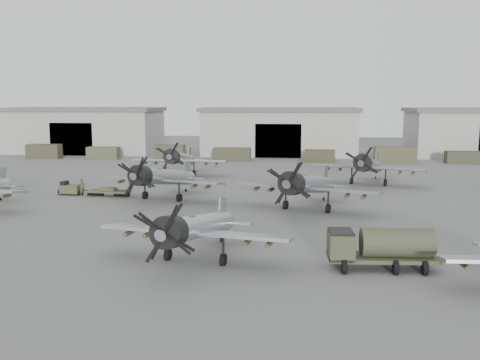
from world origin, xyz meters
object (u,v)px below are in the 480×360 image
(aircraft_far_1, at_px, (369,165))
(tug_trailer, at_px, (85,190))
(aircraft_near_1, at_px, (194,228))
(aircraft_far_0, at_px, (179,158))
(fuel_tanker, at_px, (381,246))
(aircraft_mid_1, at_px, (161,177))
(aircraft_mid_2, at_px, (306,185))
(ground_crew, at_px, (82,187))

(aircraft_far_1, height_order, tug_trailer, aircraft_far_1)
(aircraft_near_1, xyz_separation_m, aircraft_far_0, (-9.46, 38.16, 0.09))
(aircraft_near_1, bearing_deg, fuel_tanker, 11.26)
(aircraft_mid_1, relative_size, aircraft_far_0, 1.02)
(fuel_tanker, bearing_deg, aircraft_mid_2, 101.25)
(aircraft_far_0, distance_m, aircraft_far_1, 24.93)
(aircraft_mid_1, height_order, tug_trailer, aircraft_mid_1)
(aircraft_mid_2, relative_size, aircraft_far_1, 1.02)
(aircraft_mid_1, height_order, ground_crew, aircraft_mid_1)
(aircraft_mid_2, height_order, aircraft_far_0, aircraft_mid_2)
(aircraft_mid_1, distance_m, aircraft_far_0, 17.69)
(fuel_tanker, bearing_deg, aircraft_far_0, 115.67)
(aircraft_near_1, distance_m, aircraft_far_1, 36.14)
(aircraft_near_1, xyz_separation_m, ground_crew, (-16.47, 22.00, -1.33))
(aircraft_near_1, distance_m, aircraft_mid_2, 18.27)
(aircraft_mid_2, bearing_deg, aircraft_mid_1, -175.58)
(aircraft_mid_1, distance_m, fuel_tanker, 27.94)
(fuel_tanker, height_order, tug_trailer, fuel_tanker)
(aircraft_near_1, xyz_separation_m, aircraft_mid_1, (-7.48, 20.58, 0.13))
(aircraft_near_1, height_order, aircraft_far_0, aircraft_far_0)
(tug_trailer, distance_m, ground_crew, 0.71)
(aircraft_far_0, bearing_deg, aircraft_near_1, -74.14)
(aircraft_mid_1, xyz_separation_m, aircraft_far_1, (22.38, 12.34, 0.02))
(aircraft_mid_1, height_order, fuel_tanker, aircraft_mid_1)
(aircraft_near_1, bearing_deg, aircraft_mid_2, 77.20)
(ground_crew, bearing_deg, aircraft_far_1, -46.89)
(aircraft_mid_2, bearing_deg, fuel_tanker, -56.56)
(aircraft_far_0, relative_size, tug_trailer, 1.70)
(aircraft_mid_2, height_order, fuel_tanker, aircraft_mid_2)
(tug_trailer, height_order, ground_crew, ground_crew)
(aircraft_far_0, distance_m, tug_trailer, 17.15)
(aircraft_near_1, relative_size, aircraft_far_0, 0.97)
(aircraft_far_1, bearing_deg, fuel_tanker, -78.96)
(aircraft_far_1, distance_m, fuel_tanker, 32.97)
(aircraft_near_1, bearing_deg, tug_trailer, 136.60)
(aircraft_near_1, relative_size, aircraft_far_1, 0.94)
(fuel_tanker, bearing_deg, aircraft_near_1, 177.45)
(aircraft_mid_2, bearing_deg, aircraft_near_1, -94.42)
(tug_trailer, xyz_separation_m, ground_crew, (-0.03, -0.61, 0.37))
(tug_trailer, bearing_deg, ground_crew, -89.25)
(aircraft_near_1, height_order, aircraft_mid_1, aircraft_mid_1)
(aircraft_near_1, height_order, aircraft_mid_2, aircraft_mid_2)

